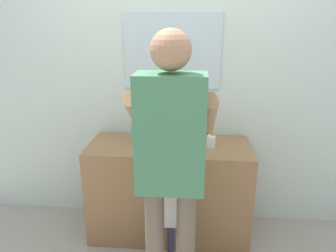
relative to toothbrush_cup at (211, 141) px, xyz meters
name	(u,v)px	position (x,y,z in m)	size (l,w,h in m)	color
back_wall	(173,74)	(-0.33, 0.34, 0.48)	(4.40, 0.10, 2.70)	silver
vanity_cabinet	(169,190)	(-0.33, 0.02, -0.46)	(1.33, 0.54, 0.82)	olive
sink_basin	(169,139)	(-0.33, 0.00, 0.00)	(0.39, 0.39, 0.11)	white
faucet	(172,128)	(-0.33, 0.23, 0.03)	(0.18, 0.14, 0.18)	#B7BABF
toothbrush_cup	(211,141)	(0.00, 0.00, 0.00)	(0.07, 0.07, 0.21)	silver
soap_bottle	(135,134)	(-0.63, 0.08, 0.01)	(0.06, 0.06, 0.16)	#66B2D1
child_toddler	(165,210)	(-0.33, -0.38, -0.41)	(0.24, 0.24, 0.78)	#2D334C
adult_parent	(171,150)	(-0.27, -0.65, 0.17)	(0.54, 0.57, 1.75)	#6B5B4C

